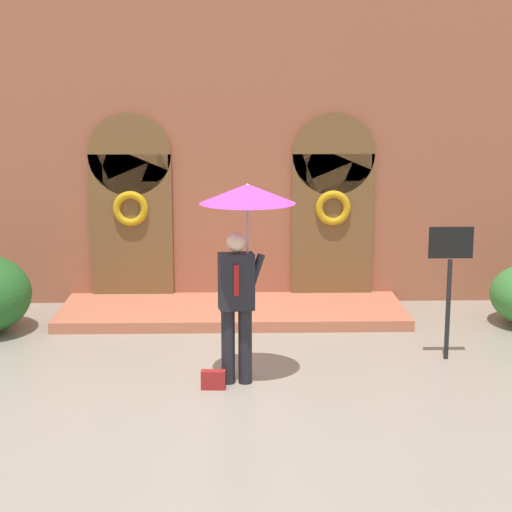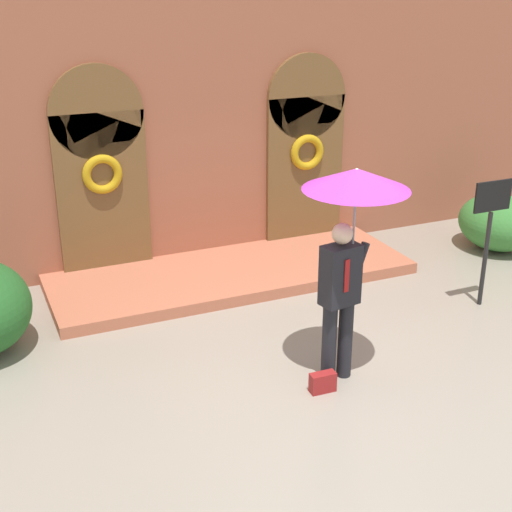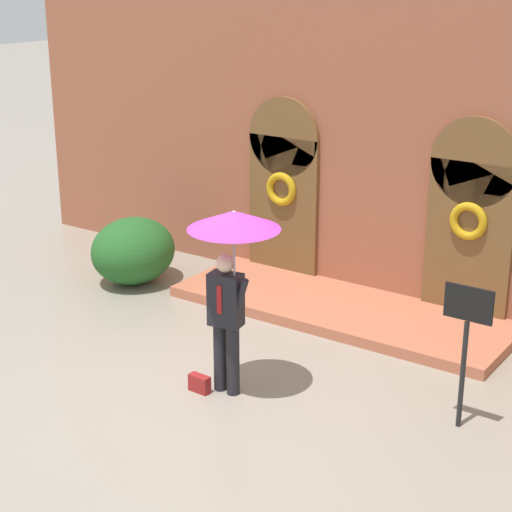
{
  "view_description": "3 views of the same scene",
  "coord_description": "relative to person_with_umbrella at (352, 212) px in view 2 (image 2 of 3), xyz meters",
  "views": [
    {
      "loc": [
        0.04,
        -9.53,
        3.45
      ],
      "look_at": [
        0.31,
        1.28,
        1.29
      ],
      "focal_mm": 60.0,
      "sensor_mm": 36.0,
      "label": 1
    },
    {
      "loc": [
        -3.48,
        -5.81,
        4.19
      ],
      "look_at": [
        -0.36,
        1.34,
        1.05
      ],
      "focal_mm": 50.0,
      "sensor_mm": 36.0,
      "label": 2
    },
    {
      "loc": [
        5.77,
        -7.53,
        5.07
      ],
      "look_at": [
        -0.28,
        1.21,
        1.4
      ],
      "focal_mm": 60.0,
      "sensor_mm": 36.0,
      "label": 3
    }
  ],
  "objects": [
    {
      "name": "shrub_right",
      "position": [
        4.21,
        2.41,
        -1.47
      ],
      "size": [
        1.15,
        1.33,
        0.88
      ],
      "primitive_type": "ellipsoid",
      "color": "#387A33",
      "rests_on": "ground"
    },
    {
      "name": "sign_post",
      "position": [
        2.6,
        0.84,
        -0.75
      ],
      "size": [
        0.56,
        0.06,
        1.72
      ],
      "color": "black",
      "rests_on": "ground"
    },
    {
      "name": "handbag",
      "position": [
        -0.37,
        -0.2,
        -1.8
      ],
      "size": [
        0.28,
        0.13,
        0.22
      ],
      "primitive_type": "cube",
      "rotation": [
        0.0,
        0.0,
        -0.04
      ],
      "color": "maroon",
      "rests_on": "ground"
    },
    {
      "name": "ground_plane",
      "position": [
        -0.15,
        -0.09,
        -1.91
      ],
      "size": [
        80.0,
        80.0,
        0.0
      ],
      "primitive_type": "plane",
      "color": "gray"
    },
    {
      "name": "person_with_umbrella",
      "position": [
        0.0,
        0.0,
        0.0
      ],
      "size": [
        1.1,
        1.1,
        2.36
      ],
      "color": "black",
      "rests_on": "ground"
    },
    {
      "name": "building_facade",
      "position": [
        -0.15,
        4.06,
        0.77
      ],
      "size": [
        14.0,
        2.3,
        5.6
      ],
      "color": "#9E563D",
      "rests_on": "ground"
    }
  ]
}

